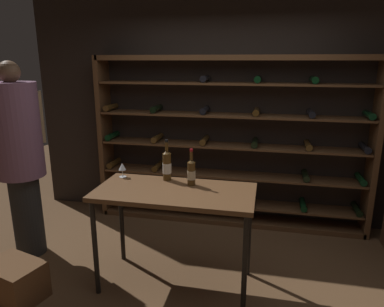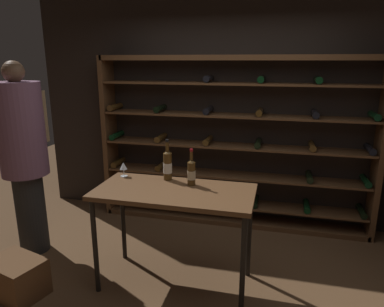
{
  "view_description": "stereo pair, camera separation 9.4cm",
  "coord_description": "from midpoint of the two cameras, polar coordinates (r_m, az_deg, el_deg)",
  "views": [
    {
      "loc": [
        0.5,
        -2.63,
        1.98
      ],
      "look_at": [
        -0.12,
        0.23,
        1.21
      ],
      "focal_mm": 32.78,
      "sensor_mm": 36.0,
      "label": 1
    },
    {
      "loc": [
        0.59,
        -2.6,
        1.98
      ],
      "look_at": [
        -0.12,
        0.23,
        1.21
      ],
      "focal_mm": 32.78,
      "sensor_mm": 36.0,
      "label": 2
    }
  ],
  "objects": [
    {
      "name": "wine_crate",
      "position": [
        3.54,
        -25.95,
        -17.67
      ],
      "size": [
        0.55,
        0.46,
        0.33
      ],
      "primitive_type": "cube",
      "rotation": [
        0.0,
        0.0,
        -0.27
      ],
      "color": "brown",
      "rests_on": "ground"
    },
    {
      "name": "ground_plane",
      "position": [
        3.33,
        2.05,
        -21.68
      ],
      "size": [
        9.38,
        9.38,
        0.0
      ],
      "primitive_type": "plane",
      "color": "brown"
    },
    {
      "name": "person_guest_plum_blouse",
      "position": [
        3.88,
        -25.11,
        0.31
      ],
      "size": [
        0.46,
        0.46,
        1.98
      ],
      "rotation": [
        0.0,
        0.0,
        -2.31
      ],
      "color": "#242424",
      "rests_on": "ground"
    },
    {
      "name": "wine_glass_stemmed_left",
      "position": [
        3.37,
        -10.3,
        -2.12
      ],
      "size": [
        0.07,
        0.07,
        0.14
      ],
      "color": "silver",
      "rests_on": "tasting_table"
    },
    {
      "name": "wine_rack",
      "position": [
        4.24,
        7.3,
        1.46
      ],
      "size": [
        3.28,
        0.32,
        2.04
      ],
      "color": "brown",
      "rests_on": "ground"
    },
    {
      "name": "wine_bottle_amber_reserve",
      "position": [
        3.22,
        -3.17,
        -1.89
      ],
      "size": [
        0.08,
        0.08,
        0.38
      ],
      "color": "#4C3314",
      "rests_on": "tasting_table"
    },
    {
      "name": "wine_bottle_gold_foil",
      "position": [
        3.09,
        0.78,
        -3.06
      ],
      "size": [
        0.07,
        0.07,
        0.33
      ],
      "color": "#4C3314",
      "rests_on": "tasting_table"
    },
    {
      "name": "tasting_table",
      "position": [
        3.05,
        -1.99,
        -7.54
      ],
      "size": [
        1.36,
        0.66,
        0.91
      ],
      "color": "brown",
      "rests_on": "ground"
    },
    {
      "name": "back_wall",
      "position": [
        4.37,
        6.92,
        8.35
      ],
      "size": [
        5.01,
        0.1,
        2.98
      ],
      "primitive_type": "cube",
      "color": "black",
      "rests_on": "ground"
    }
  ]
}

